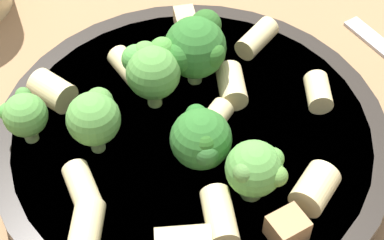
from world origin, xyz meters
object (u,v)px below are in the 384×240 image
pasta_bowl (192,145)px  rigatoni_7 (257,38)px  rigatoni_6 (52,91)px  rigatoni_10 (318,92)px  chicken_chunk_0 (185,20)px  broccoli_floret_4 (196,140)px  rigatoni_9 (86,228)px  rigatoni_2 (315,189)px  rigatoni_3 (214,125)px  rigatoni_1 (232,86)px  rigatoni_4 (128,67)px  broccoli_floret_0 (24,115)px  broccoli_floret_5 (255,170)px  broccoli_floret_2 (95,117)px  rigatoni_8 (82,187)px  chicken_chunk_1 (287,228)px  broccoli_floret_1 (196,47)px  broccoli_floret_3 (151,68)px  rigatoni_5 (226,216)px

pasta_bowl → rigatoni_7: 0.08m
rigatoni_6 → rigatoni_10: bearing=77.8°
rigatoni_7 → chicken_chunk_0: (-0.03, -0.04, -0.00)m
broccoli_floret_4 → rigatoni_9: size_ratio=1.28×
rigatoni_2 → rigatoni_3: (-0.05, -0.04, -0.00)m
rigatoni_6 → rigatoni_9: rigatoni_6 is taller
rigatoni_3 → rigatoni_9: bearing=-56.4°
rigatoni_1 → rigatoni_10: size_ratio=1.17×
rigatoni_3 → rigatoni_4: size_ratio=0.97×
broccoli_floret_0 → rigatoni_1: size_ratio=1.20×
broccoli_floret_5 → chicken_chunk_0: bearing=-177.3°
rigatoni_1 → rigatoni_4: size_ratio=1.03×
broccoli_floret_2 → rigatoni_10: size_ratio=1.73×
rigatoni_10 → rigatoni_4: bearing=-113.2°
broccoli_floret_0 → broccoli_floret_5: size_ratio=0.89×
broccoli_floret_0 → rigatoni_1: 0.12m
rigatoni_8 → rigatoni_9: size_ratio=0.94×
rigatoni_6 → rigatoni_9: (0.09, 0.01, -0.00)m
broccoli_floret_0 → rigatoni_2: size_ratio=1.33×
broccoli_floret_4 → rigatoni_4: broccoli_floret_4 is taller
rigatoni_9 → chicken_chunk_1: bearing=77.6°
pasta_bowl → broccoli_floret_1: bearing=164.4°
rigatoni_7 → rigatoni_9: size_ratio=1.06×
rigatoni_6 → rigatoni_8: 0.07m
rigatoni_9 → rigatoni_10: (-0.06, 0.14, -0.00)m
rigatoni_8 → chicken_chunk_1: (0.05, 0.09, 0.00)m
rigatoni_1 → rigatoni_4: (-0.03, -0.06, -0.00)m
rigatoni_2 → rigatoni_9: 0.11m
pasta_bowl → rigatoni_1: rigatoni_1 is taller
broccoli_floret_3 → rigatoni_10: 0.10m
rigatoni_1 → rigatoni_3: bearing=-32.6°
broccoli_floret_2 → rigatoni_5: size_ratio=1.30×
broccoli_floret_2 → rigatoni_2: size_ratio=1.63×
rigatoni_10 → rigatoni_2: bearing=-21.5°
pasta_bowl → broccoli_floret_5: bearing=24.2°
pasta_bowl → rigatoni_2: (0.06, 0.05, 0.02)m
rigatoni_1 → broccoli_floret_1: bearing=-132.3°
rigatoni_3 → chicken_chunk_0: rigatoni_3 is taller
rigatoni_10 → broccoli_floret_5: bearing=-44.9°
rigatoni_2 → rigatoni_7: 0.12m
rigatoni_7 → broccoli_floret_5: bearing=-17.4°
rigatoni_3 → rigatoni_9: size_ratio=0.90×
rigatoni_2 → chicken_chunk_1: rigatoni_2 is taller
broccoli_floret_4 → pasta_bowl: bearing=173.4°
broccoli_floret_5 → rigatoni_6: broccoli_floret_5 is taller
rigatoni_9 → rigatoni_10: bearing=113.7°
chicken_chunk_0 → rigatoni_8: bearing=-34.1°
rigatoni_9 → chicken_chunk_0: bearing=150.8°
broccoli_floret_0 → chicken_chunk_1: bearing=52.8°
pasta_bowl → rigatoni_8: 0.07m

